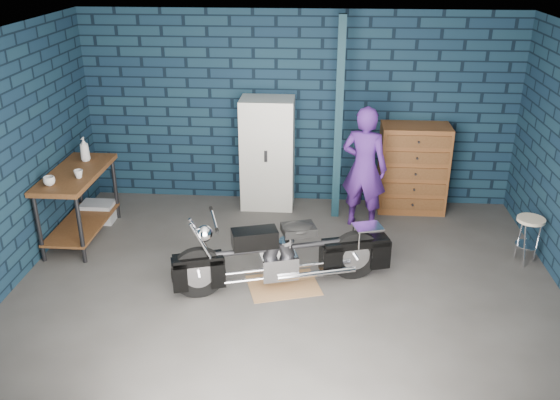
# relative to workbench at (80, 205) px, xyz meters

# --- Properties ---
(ground) EXTENTS (6.00, 6.00, 0.00)m
(ground) POSITION_rel_workbench_xyz_m (2.68, -1.03, -0.46)
(ground) COLOR #474542
(ground) RESTS_ON ground
(room_walls) EXTENTS (6.02, 5.01, 2.71)m
(room_walls) POSITION_rel_workbench_xyz_m (2.68, -0.48, 1.45)
(room_walls) COLOR #0F2234
(room_walls) RESTS_ON ground
(support_post) EXTENTS (0.10, 0.10, 2.70)m
(support_post) POSITION_rel_workbench_xyz_m (3.23, 0.92, 0.90)
(support_post) COLOR #112C37
(support_post) RESTS_ON ground
(workbench) EXTENTS (0.60, 1.40, 0.91)m
(workbench) POSITION_rel_workbench_xyz_m (0.00, 0.00, 0.00)
(workbench) COLOR brown
(workbench) RESTS_ON ground
(drip_mat) EXTENTS (0.89, 0.77, 0.01)m
(drip_mat) POSITION_rel_workbench_xyz_m (2.64, -0.97, -0.45)
(drip_mat) COLOR olive
(drip_mat) RESTS_ON ground
(motorcycle) EXTENTS (2.13, 1.13, 0.91)m
(motorcycle) POSITION_rel_workbench_xyz_m (2.64, -0.97, -0.00)
(motorcycle) COLOR black
(motorcycle) RESTS_ON ground
(person) EXTENTS (0.69, 0.56, 1.63)m
(person) POSITION_rel_workbench_xyz_m (3.58, 0.64, 0.36)
(person) COLOR #4B217D
(person) RESTS_ON ground
(storage_bin) EXTENTS (0.43, 0.31, 0.27)m
(storage_bin) POSITION_rel_workbench_xyz_m (0.02, 0.50, -0.32)
(storage_bin) COLOR #999BA1
(storage_bin) RESTS_ON ground
(locker) EXTENTS (0.73, 0.52, 1.56)m
(locker) POSITION_rel_workbench_xyz_m (2.27, 1.20, 0.33)
(locker) COLOR silver
(locker) RESTS_ON ground
(tool_chest) EXTENTS (0.92, 0.51, 1.23)m
(tool_chest) POSITION_rel_workbench_xyz_m (4.29, 1.20, 0.16)
(tool_chest) COLOR brown
(tool_chest) RESTS_ON ground
(shop_stool) EXTENTS (0.32, 0.32, 0.58)m
(shop_stool) POSITION_rel_workbench_xyz_m (5.46, -0.23, -0.17)
(shop_stool) COLOR beige
(shop_stool) RESTS_ON ground
(cup_a) EXTENTS (0.15, 0.15, 0.11)m
(cup_a) POSITION_rel_workbench_xyz_m (-0.12, -0.45, 0.51)
(cup_a) COLOR beige
(cup_a) RESTS_ON workbench
(cup_b) EXTENTS (0.12, 0.12, 0.10)m
(cup_b) POSITION_rel_workbench_xyz_m (0.13, -0.19, 0.50)
(cup_b) COLOR beige
(cup_b) RESTS_ON workbench
(bottle) EXTENTS (0.12, 0.12, 0.31)m
(bottle) POSITION_rel_workbench_xyz_m (-0.01, 0.40, 0.61)
(bottle) COLOR #999BA1
(bottle) RESTS_ON workbench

